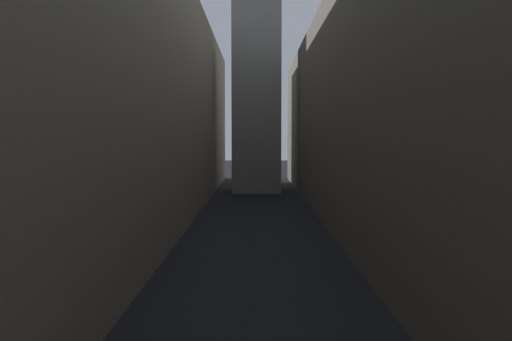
% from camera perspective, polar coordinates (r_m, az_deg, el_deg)
% --- Properties ---
extents(ground_plane, '(264.00, 264.00, 0.00)m').
position_cam_1_polar(ground_plane, '(43.53, -0.16, -6.15)').
color(ground_plane, black).
extents(building_block_left, '(10.08, 108.00, 20.45)m').
position_cam_1_polar(building_block_left, '(46.23, -13.45, 7.03)').
color(building_block_left, gray).
rests_on(building_block_left, ground).
extents(building_block_right, '(15.04, 108.00, 18.72)m').
position_cam_1_polar(building_block_right, '(46.84, 16.06, 5.89)').
color(building_block_right, '#60594F').
rests_on(building_block_right, ground).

